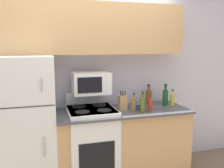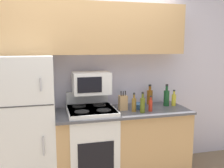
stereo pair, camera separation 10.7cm
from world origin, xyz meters
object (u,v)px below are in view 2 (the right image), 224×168
Objects in this scene: microwave at (91,83)px; bottle_vinegar at (134,104)px; bottle_olive_oil at (143,105)px; stove at (91,143)px; refrigerator at (23,124)px; bottle_wine_green at (166,97)px; bowl at (139,106)px; bottle_whiskey at (150,96)px; knife_block at (123,103)px; bottle_hot_sauce at (151,105)px; bottle_cooking_spray at (174,99)px.

microwave is 1.95× the size of bottle_vinegar.
bottle_olive_oil reaches higher than bottle_vinegar.
refrigerator is at bearing 178.20° from stove.
refrigerator is at bearing 172.20° from bottle_olive_oil.
bottle_wine_green reaches higher than bottle_vinegar.
bottle_whiskey is at bearing 40.01° from bowl.
stove is at bearing -165.88° from bottle_whiskey.
microwave is at bearing 155.47° from bottle_vinegar.
bottle_olive_oil is (0.62, -0.17, 0.51)m from stove.
bottle_wine_green is at bearing 5.29° from knife_block.
bottle_whiskey is at bearing 68.69° from bottle_hot_sauce.
bottle_wine_green is at bearing 169.26° from bottle_cooking_spray.
knife_block is (0.42, 0.02, 0.51)m from stove.
bowl is at bearing 79.94° from bottle_olive_oil.
bowl is (0.62, -0.10, -0.32)m from microwave.
bottle_whiskey is at bearing 6.13° from microwave.
bottle_vinegar is 0.86× the size of bottle_whiskey.
bottle_vinegar is 0.65m from bottle_cooking_spray.
refrigerator is 1.46m from bottle_olive_oil.
bottle_vinegar reaches higher than bottle_cooking_spray.
bottle_cooking_spray is at bearing -10.74° from bottle_wine_green.
bottle_cooking_spray is at bearing -29.83° from bottle_whiskey.
bottle_cooking_spray is (1.16, 0.06, 0.50)m from stove.
bottle_hot_sauce is at bearing -146.57° from bottle_wine_green.
knife_block is at bearing -174.71° from bottle_wine_green.
bottle_whiskey reaches higher than bottle_hot_sauce.
microwave reaches higher than bottle_vinegar.
knife_block reaches higher than bottle_hot_sauce.
knife_block is at bearing 136.54° from bottle_olive_oil.
stove is (0.82, -0.03, -0.32)m from refrigerator.
microwave is 0.71m from bowl.
knife_block is 0.65m from bottle_wine_green.
microwave is at bearing 163.80° from knife_block.
bottle_olive_oil reaches higher than stove.
bottle_cooking_spray is at bearing 24.61° from bottle_hot_sauce.
bottle_wine_green is at bearing 28.85° from bottle_olive_oil.
bottle_whiskey reaches higher than bottle_cooking_spray.
refrigerator is at bearing -179.74° from bowl.
refrigerator is at bearing -178.50° from bottle_wine_green.
stove is at bearing -1.80° from refrigerator.
refrigerator reaches higher than bottle_olive_oil.
bottle_whiskey reaches higher than stove.
bottle_hot_sauce is 0.91× the size of bottle_cooking_spray.
stove is at bearing 164.53° from bottle_olive_oil.
bowl is 0.87× the size of bottle_hot_sauce.
microwave is 1.88× the size of knife_block.
bottle_olive_oil is (0.09, -0.07, 0.01)m from bottle_vinegar.
bottle_hot_sauce is at bearing -10.80° from stove.
bottle_hot_sauce is 0.13m from bottle_olive_oil.
bottle_wine_green is at bearing 18.15° from bottle_vinegar.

